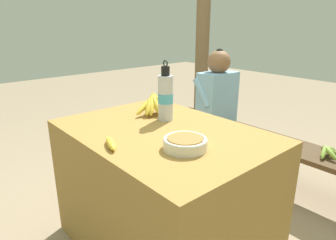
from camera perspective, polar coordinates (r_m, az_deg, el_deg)
The scene contains 9 objects.
market_counter at distance 1.73m, azimuth -0.91°, elevation -13.41°, with size 1.11×0.80×0.73m.
banana_bunch_ripe at distance 1.82m, azimuth -2.48°, elevation 3.08°, with size 0.15×0.29×0.14m.
serving_bowl at distance 1.33m, azimuth 3.27°, elevation -4.32°, with size 0.20×0.20×0.05m.
water_bottle at distance 1.69m, azimuth -0.49°, elevation 4.45°, with size 0.09×0.09×0.34m.
loose_banana_front at distance 1.38m, azimuth -10.85°, elevation -4.41°, with size 0.15×0.09×0.03m.
wooden_bench at distance 2.57m, azimuth 16.59°, elevation -3.89°, with size 1.89×0.32×0.39m.
seated_vendor at distance 2.72m, azimuth 8.61°, elevation 3.87°, with size 0.41×0.39×1.06m.
banana_bunch_green at distance 2.31m, azimuth 28.22°, elevation -5.25°, with size 0.15×0.23×0.09m.
support_post_near at distance 3.27m, azimuth 6.66°, elevation 16.71°, with size 0.14×0.14×2.38m.
Camera 1 is at (1.13, -0.94, 1.27)m, focal length 32.00 mm.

